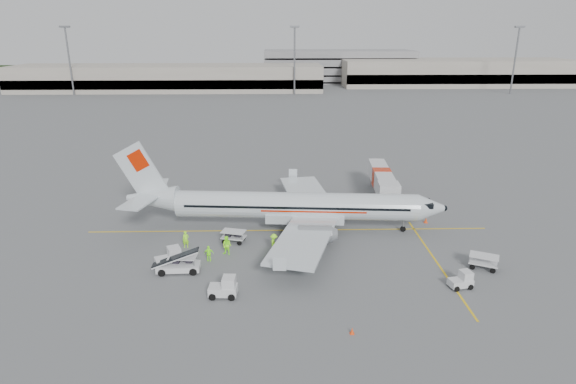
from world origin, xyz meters
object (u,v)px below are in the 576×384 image
jet_bridge (381,184)px  belt_loader (178,258)px  tug_aft (169,258)px  tug_fore (461,280)px  tug_mid (223,287)px  aircraft (297,188)px

jet_bridge → belt_loader: 30.13m
belt_loader → tug_aft: (-1.09, 1.00, -0.46)m
jet_bridge → tug_aft: size_ratio=6.16×
tug_fore → tug_mid: 20.29m
tug_fore → tug_aft: bearing=158.2°
tug_aft → jet_bridge: bearing=14.6°
aircraft → tug_fore: size_ratio=17.86×
aircraft → tug_mid: size_ratio=14.96×
jet_bridge → aircraft: bearing=-134.6°
tug_fore → tug_aft: tug_aft is taller
aircraft → jet_bridge: aircraft is taller
aircraft → belt_loader: aircraft is taller
aircraft → belt_loader: size_ratio=6.72×
tug_aft → tug_fore: bearing=-33.5°
tug_fore → jet_bridge: bearing=83.1°
tug_mid → jet_bridge: bearing=56.5°
aircraft → tug_fore: bearing=-39.5°
aircraft → tug_mid: aircraft is taller
belt_loader → tug_fore: bearing=-10.2°
aircraft → belt_loader: (-11.19, -9.63, -3.39)m
belt_loader → aircraft: bearing=38.4°
aircraft → tug_aft: (-12.28, -8.63, -3.85)m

